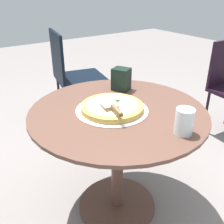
% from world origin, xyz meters
% --- Properties ---
extents(ground_plane, '(10.00, 10.00, 0.00)m').
position_xyz_m(ground_plane, '(0.00, 0.00, 0.00)').
color(ground_plane, gray).
extents(patio_table, '(0.94, 0.94, 0.69)m').
position_xyz_m(patio_table, '(0.00, 0.00, 0.51)').
color(patio_table, brown).
rests_on(patio_table, ground).
extents(pizza_on_tray, '(0.38, 0.38, 0.05)m').
position_xyz_m(pizza_on_tray, '(-0.03, 0.01, 0.70)').
color(pizza_on_tray, silver).
rests_on(pizza_on_tray, patio_table).
extents(pizza_server, '(0.10, 0.22, 0.02)m').
position_xyz_m(pizza_server, '(-0.07, -0.05, 0.74)').
color(pizza_server, silver).
rests_on(pizza_server, pizza_on_tray).
extents(drinking_cup, '(0.08, 0.08, 0.12)m').
position_xyz_m(drinking_cup, '(0.10, -0.36, 0.74)').
color(drinking_cup, silver).
rests_on(drinking_cup, patio_table).
extents(napkin_dispenser, '(0.12, 0.13, 0.14)m').
position_xyz_m(napkin_dispenser, '(0.18, 0.22, 0.75)').
color(napkin_dispenser, black).
rests_on(napkin_dispenser, patio_table).
extents(patio_chair_far, '(0.52, 0.52, 0.90)m').
position_xyz_m(patio_chair_far, '(0.31, 1.15, 0.53)').
color(patio_chair_far, black).
rests_on(patio_chair_far, ground).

